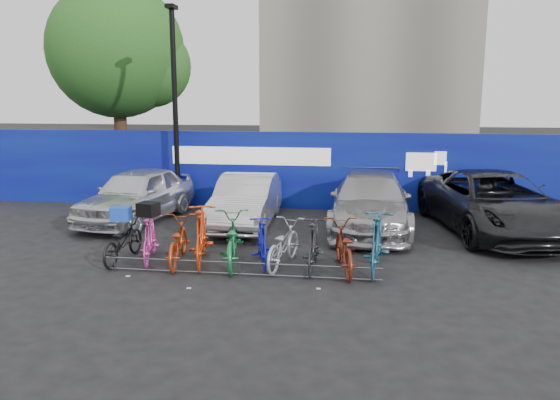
% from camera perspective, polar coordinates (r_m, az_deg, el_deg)
% --- Properties ---
extents(ground, '(100.00, 100.00, 0.00)m').
position_cam_1_polar(ground, '(11.53, -3.62, -6.99)').
color(ground, black).
rests_on(ground, ground).
extents(hoarding, '(22.00, 0.18, 2.40)m').
position_cam_1_polar(hoarding, '(17.04, 0.29, 3.12)').
color(hoarding, '#0A0980').
rests_on(hoarding, ground).
extents(tree, '(5.40, 5.20, 7.80)m').
position_cam_1_polar(tree, '(22.69, -16.11, 14.48)').
color(tree, '#382314').
rests_on(tree, ground).
extents(lamppost, '(0.25, 0.50, 6.11)m').
position_cam_1_polar(lamppost, '(17.01, -10.92, 9.90)').
color(lamppost, black).
rests_on(lamppost, ground).
extents(bike_rack, '(5.60, 0.03, 0.30)m').
position_cam_1_polar(bike_rack, '(10.92, -4.25, -7.15)').
color(bike_rack, '#595B60').
rests_on(bike_rack, ground).
extents(car_0, '(2.50, 4.66, 1.51)m').
position_cam_1_polar(car_0, '(15.94, -14.75, 0.55)').
color(car_0, silver).
rests_on(car_0, ground).
extents(car_1, '(1.50, 4.19, 1.38)m').
position_cam_1_polar(car_1, '(14.89, -3.56, -0.09)').
color(car_1, '#B8B7BC').
rests_on(car_1, ground).
extents(car_2, '(2.20, 5.13, 1.47)m').
position_cam_1_polar(car_2, '(14.71, 9.40, -0.16)').
color(car_2, '#A2A1A5').
rests_on(car_2, ground).
extents(car_3, '(3.53, 6.03, 1.57)m').
position_cam_1_polar(car_3, '(15.13, 21.47, -0.28)').
color(car_3, black).
rests_on(car_3, ground).
extents(bike_0, '(0.70, 1.75, 0.90)m').
position_cam_1_polar(bike_0, '(12.25, -16.13, -4.11)').
color(bike_0, black).
rests_on(bike_0, ground).
extents(bike_1, '(0.84, 1.74, 1.01)m').
position_cam_1_polar(bike_1, '(12.05, -13.47, -3.97)').
color(bike_1, '#D83CA0').
rests_on(bike_1, ground).
extents(bike_2, '(0.92, 1.96, 0.99)m').
position_cam_1_polar(bike_2, '(11.76, -10.67, -4.27)').
color(bike_2, '#A93612').
rests_on(bike_2, ground).
extents(bike_3, '(0.96, 2.12, 1.23)m').
position_cam_1_polar(bike_3, '(11.70, -8.24, -3.67)').
color(bike_3, red).
rests_on(bike_3, ground).
extents(bike_4, '(1.08, 2.17, 1.09)m').
position_cam_1_polar(bike_4, '(11.52, -5.12, -4.19)').
color(bike_4, '#187B3D').
rests_on(bike_4, ground).
extents(bike_5, '(0.88, 1.73, 1.00)m').
position_cam_1_polar(bike_5, '(11.48, -1.87, -4.43)').
color(bike_5, '#1418B8').
rests_on(bike_5, ground).
extents(bike_6, '(1.01, 1.92, 0.96)m').
position_cam_1_polar(bike_6, '(11.41, 0.31, -4.64)').
color(bike_6, '#A9ADB2').
rests_on(bike_6, ground).
extents(bike_7, '(0.54, 1.75, 1.04)m').
position_cam_1_polar(bike_7, '(11.21, 3.52, -4.72)').
color(bike_7, '#252527').
rests_on(bike_7, ground).
extents(bike_8, '(0.99, 2.03, 1.02)m').
position_cam_1_polar(bike_8, '(11.15, 6.63, -4.93)').
color(bike_8, maroon).
rests_on(bike_8, ground).
extents(bike_9, '(0.80, 2.06, 1.21)m').
position_cam_1_polar(bike_9, '(11.23, 10.07, -4.42)').
color(bike_9, '#1D516A').
rests_on(bike_9, ground).
extents(cargo_crate, '(0.43, 0.35, 0.29)m').
position_cam_1_polar(cargo_crate, '(12.11, -16.28, -1.39)').
color(cargo_crate, blue).
rests_on(cargo_crate, bike_0).
extents(cargo_topcase, '(0.47, 0.44, 0.29)m').
position_cam_1_polar(cargo_topcase, '(11.90, -13.61, -0.95)').
color(cargo_topcase, black).
rests_on(cargo_topcase, bike_1).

